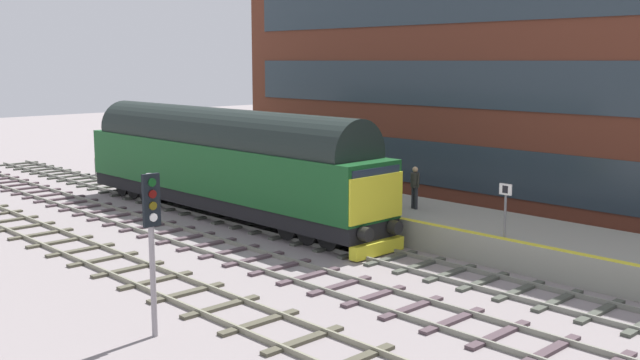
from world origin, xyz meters
TOP-DOWN VIEW (x-y plane):
  - ground_plane at (0.00, 0.00)m, footprint 140.00×140.00m
  - track_main at (0.00, 0.00)m, footprint 2.50×60.00m
  - track_adjacent_west at (-3.43, -0.00)m, footprint 2.50×60.00m
  - track_adjacent_far_west at (-7.11, 0.00)m, footprint 2.50×60.00m
  - station_platform at (3.60, 0.00)m, footprint 4.00×44.00m
  - station_building at (10.32, 0.06)m, footprint 4.23×30.53m
  - diesel_locomotive at (0.00, 7.11)m, footprint 2.74×18.14m
  - signal_post_near at (-9.48, -3.06)m, footprint 0.44×0.22m
  - platform_number_sign at (1.94, -5.57)m, footprint 0.10×0.44m
  - waiting_passenger at (3.44, -0.64)m, footprint 0.41×0.50m

SIDE VIEW (x-z plane):
  - ground_plane at x=0.00m, z-range 0.00..0.00m
  - track_main at x=0.00m, z-range -0.02..0.13m
  - track_adjacent_west at x=-3.43m, z-range -0.02..0.13m
  - track_adjacent_far_west at x=-7.11m, z-range -0.02..0.13m
  - station_platform at x=3.60m, z-range 0.00..1.01m
  - waiting_passenger at x=3.44m, z-range 1.17..2.81m
  - platform_number_sign at x=1.94m, z-range 1.31..3.06m
  - diesel_locomotive at x=0.00m, z-range 0.14..4.82m
  - signal_post_near at x=-9.48m, z-range 0.63..4.65m
  - station_building at x=10.32m, z-range 0.00..14.55m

